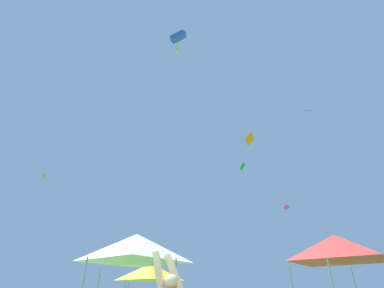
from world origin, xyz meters
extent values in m
sphere|color=beige|center=(0.85, 0.36, 1.54)|extent=(0.23, 0.23, 0.23)
cylinder|color=beige|center=(0.89, 0.38, 1.67)|extent=(0.37, 0.29, 0.58)
cylinder|color=beige|center=(0.64, 0.40, 1.69)|extent=(0.25, 0.14, 0.60)
pyramid|color=red|center=(8.67, 7.48, 3.23)|extent=(3.54, 3.54, 1.13)
pyramid|color=yellow|center=(0.55, 13.23, 2.59)|extent=(2.84, 2.84, 0.91)
pyramid|color=white|center=(-0.11, 7.61, 3.07)|extent=(3.38, 3.38, 1.08)
cone|color=orange|center=(-12.79, 28.31, 14.00)|extent=(0.70, 0.73, 0.53)
cube|color=blue|center=(1.51, 10.87, 19.81)|extent=(1.42, 0.83, 1.07)
sphere|color=#75D138|center=(1.48, 10.77, 18.84)|extent=(0.17, 0.17, 0.17)
sphere|color=#75D138|center=(1.46, 10.67, 18.42)|extent=(0.17, 0.17, 0.17)
sphere|color=#75D138|center=(1.43, 10.57, 18.00)|extent=(0.17, 0.17, 0.17)
sphere|color=#75D138|center=(1.40, 10.47, 17.59)|extent=(0.17, 0.17, 0.17)
pyramid|color=orange|center=(12.06, 24.87, 19.09)|extent=(1.19, 1.23, 1.16)
sphere|color=white|center=(12.18, 24.84, 18.06)|extent=(0.17, 0.17, 0.17)
sphere|color=white|center=(12.28, 24.86, 17.63)|extent=(0.17, 0.17, 0.17)
sphere|color=white|center=(12.39, 24.88, 17.21)|extent=(0.17, 0.17, 0.17)
sphere|color=white|center=(12.49, 24.91, 16.78)|extent=(0.17, 0.17, 0.17)
cube|color=green|center=(10.57, 24.23, 14.83)|extent=(0.77, 0.46, 0.86)
sphere|color=#75D138|center=(10.56, 24.17, 14.25)|extent=(0.11, 0.11, 0.11)
sphere|color=#75D138|center=(10.55, 24.12, 14.03)|extent=(0.11, 0.11, 0.11)
sphere|color=#75D138|center=(10.54, 24.07, 13.81)|extent=(0.11, 0.11, 0.11)
sphere|color=#75D138|center=(10.53, 24.01, 13.59)|extent=(0.11, 0.11, 0.11)
sphere|color=#75D138|center=(10.52, 23.96, 13.38)|extent=(0.11, 0.11, 0.11)
pyramid|color=#D6389E|center=(16.43, 26.52, 10.83)|extent=(0.73, 0.86, 0.37)
pyramid|color=purple|center=(15.01, 15.81, 17.48)|extent=(0.94, 1.11, 0.65)
camera|label=1|loc=(0.51, -4.41, 1.34)|focal=25.72mm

